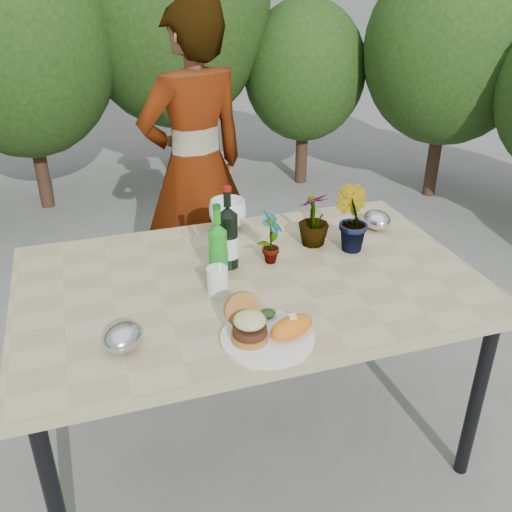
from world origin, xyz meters
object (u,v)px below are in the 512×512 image
object	(u,v)px
wine_bottle	(228,238)
person	(195,167)
patio_table	(249,292)
dinner_plate	(267,338)

from	to	relation	value
wine_bottle	person	bearing A→B (deg)	80.07
patio_table	person	xyz separation A→B (m)	(0.04, 1.06, 0.11)
person	wine_bottle	bearing A→B (deg)	68.56
patio_table	wine_bottle	distance (m)	0.21
dinner_plate	person	world-z (taller)	person
patio_table	person	size ratio (longest dim) A/B	0.99
wine_bottle	patio_table	bearing A→B (deg)	-72.90
patio_table	dinner_plate	distance (m)	0.37
dinner_plate	wine_bottle	xyz separation A→B (m)	(0.01, 0.47, 0.11)
dinner_plate	person	bearing A→B (deg)	86.08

